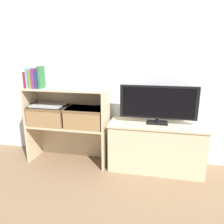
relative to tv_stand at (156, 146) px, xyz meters
name	(u,v)px	position (x,y,z in m)	size (l,w,h in m)	color
ground_plane	(109,172)	(-0.49, -0.20, -0.26)	(16.00, 16.00, 0.00)	brown
wall_back	(117,58)	(-0.49, 0.23, 0.94)	(10.00, 0.05, 2.40)	silver
tv_stand	(156,146)	(0.00, 0.00, 0.00)	(1.02, 0.42, 0.53)	#CCB793
tv	(158,103)	(0.00, 0.00, 0.48)	(0.80, 0.14, 0.40)	black
bookshelf_lower_tier	(71,136)	(-1.01, 0.03, 0.02)	(0.93, 0.34, 0.45)	#CCB793
bookshelf_upper_tier	(69,100)	(-1.01, 0.03, 0.46)	(0.93, 0.34, 0.43)	#CCB793
book_maroon	(27,80)	(-1.43, -0.10, 0.70)	(0.03, 0.13, 0.18)	maroon
book_skyblue	(29,78)	(-1.40, -0.10, 0.73)	(0.02, 0.13, 0.22)	#709ECC
book_olive	(32,79)	(-1.37, -0.10, 0.72)	(0.04, 0.12, 0.20)	olive
book_plum	(36,78)	(-1.32, -0.10, 0.72)	(0.03, 0.14, 0.22)	#6B2D66
book_navy	(39,80)	(-1.29, -0.10, 0.71)	(0.03, 0.14, 0.19)	navy
book_forest	(41,77)	(-1.26, -0.10, 0.74)	(0.02, 0.12, 0.24)	#286638
baby_monitor	(101,85)	(-0.61, -0.03, 0.66)	(0.05, 0.04, 0.12)	white
storage_basket_left	(49,114)	(-1.23, -0.05, 0.30)	(0.42, 0.30, 0.22)	#937047
storage_basket_right	(85,117)	(-0.79, -0.05, 0.30)	(0.42, 0.30, 0.22)	#937047
laptop	(48,105)	(-1.23, -0.05, 0.41)	(0.36, 0.24, 0.02)	#BCBCC1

